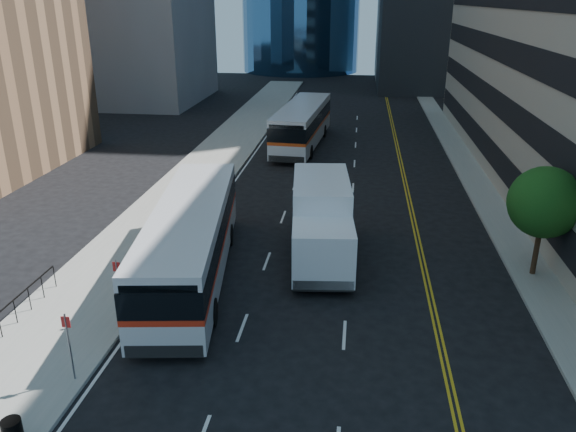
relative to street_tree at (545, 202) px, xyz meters
The scene contains 7 objects.
ground 12.58m from the street_tree, 138.37° to the right, with size 160.00×160.00×0.00m, color black.
sidewalk_west 26.11m from the street_tree, 138.92° to the left, with size 5.00×90.00×0.15m, color gray.
sidewalk_east 17.37m from the street_tree, 90.00° to the left, with size 2.00×90.00×0.15m, color gray.
street_tree is the anchor object (origin of this frame).
bus_front 15.83m from the street_tree, behind, with size 4.78×13.86×3.50m.
bus_rear 26.65m from the street_tree, 119.59° to the left, with size 4.01×13.90×3.54m.
box_truck 10.06m from the street_tree, behind, with size 3.49×8.16×3.80m.
Camera 1 is at (0.67, -16.54, 12.09)m, focal length 35.00 mm.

